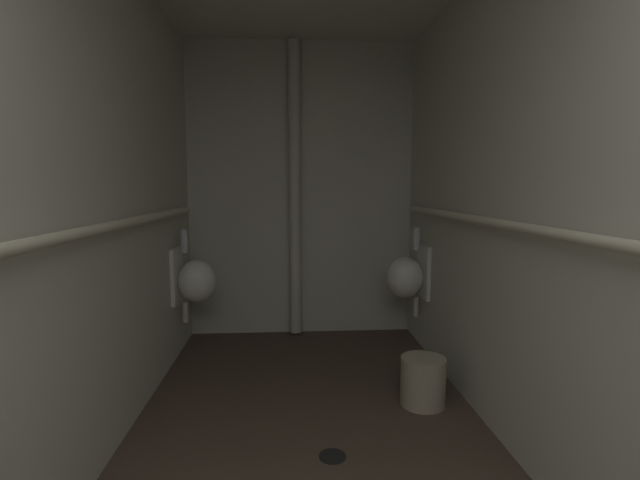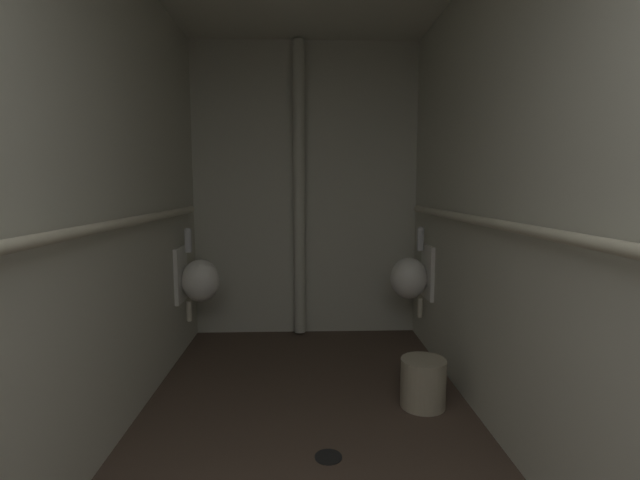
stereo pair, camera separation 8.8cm
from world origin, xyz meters
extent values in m
cube|color=beige|center=(-1.04, 2.17, 1.32)|extent=(0.06, 4.47, 2.64)
cube|color=beige|center=(1.04, 2.17, 1.32)|extent=(0.06, 4.47, 2.64)
cube|color=beige|center=(0.00, 4.38, 1.32)|extent=(2.15, 0.06, 2.64)
ellipsoid|color=silver|center=(-0.84, 3.80, 0.61)|extent=(0.30, 0.26, 0.34)
cube|color=silver|center=(-1.00, 3.80, 0.66)|extent=(0.03, 0.30, 0.44)
cylinder|color=silver|center=(-0.93, 3.80, 0.92)|extent=(0.06, 0.06, 0.16)
sphere|color=silver|center=(-0.93, 3.80, 1.01)|extent=(0.06, 0.06, 0.06)
cylinder|color=beige|center=(-0.94, 3.80, 0.36)|extent=(0.04, 0.04, 0.16)
ellipsoid|color=silver|center=(0.84, 3.83, 0.61)|extent=(0.30, 0.26, 0.34)
cube|color=silver|center=(1.00, 3.83, 0.66)|extent=(0.03, 0.30, 0.44)
cylinder|color=silver|center=(0.93, 3.83, 0.92)|extent=(0.06, 0.06, 0.16)
sphere|color=silver|center=(0.93, 3.83, 1.01)|extent=(0.06, 0.06, 0.06)
cylinder|color=beige|center=(0.94, 3.83, 0.36)|extent=(0.04, 0.04, 0.16)
cylinder|color=beige|center=(-0.95, 2.19, 1.17)|extent=(0.05, 3.62, 0.05)
sphere|color=beige|center=(-0.95, 4.00, 1.17)|extent=(0.06, 0.06, 0.06)
cylinder|color=beige|center=(0.95, 2.17, 1.17)|extent=(0.05, 3.72, 0.05)
sphere|color=beige|center=(0.95, 4.03, 1.17)|extent=(0.06, 0.06, 0.06)
cylinder|color=beige|center=(-0.06, 4.27, 1.32)|extent=(0.10, 0.10, 2.59)
cylinder|color=black|center=(0.10, 2.33, 0.00)|extent=(0.14, 0.14, 0.01)
cylinder|color=#9E937A|center=(0.72, 2.86, 0.15)|extent=(0.28, 0.28, 0.30)
camera|label=1|loc=(-0.11, 0.18, 1.36)|focal=25.59mm
camera|label=2|loc=(-0.02, 0.18, 1.36)|focal=25.59mm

